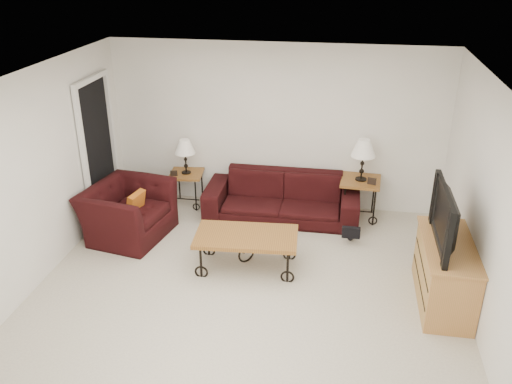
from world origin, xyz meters
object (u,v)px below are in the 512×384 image
Objects in this scene: sofa at (282,197)px; television at (453,218)px; tv_stand at (445,273)px; backpack at (351,225)px; coffee_table at (246,251)px; side_table_right at (359,199)px; lamp_left at (185,157)px; lamp_right at (363,160)px; armchair at (128,212)px; side_table_left at (187,189)px.

sofa is 2.81m from television.
tv_stand reaches higher than backpack.
side_table_right is at bearing 49.62° from coffee_table.
lamp_left reaches higher than coffee_table.
lamp_left is 4.10m from tv_stand.
coffee_table is 2.59× the size of backpack.
coffee_table is (-1.39, -1.64, -0.69)m from lamp_right.
sofa is at bearing -170.95° from lamp_right.
television is (2.04, -1.78, 0.75)m from sofa.
coffee_table is at bearing -96.63° from armchair.
coffee_table is (-0.26, -1.46, -0.09)m from sofa.
sofa is 2.24m from armchair.
coffee_table is 1.11× the size of armchair.
side_table_left is 4.08m from tv_stand.
lamp_right is 0.49× the size of tv_stand.
tv_stand is at bearing 90.00° from television.
backpack is (-0.10, -0.73, -0.06)m from side_table_right.
side_table_left is 2.06m from coffee_table.
side_table_right is at bearing 0.00° from lamp_left.
side_table_right is (1.13, 0.18, -0.02)m from sofa.
side_table_right is 2.17m from tv_stand.
side_table_right is (2.64, 0.00, 0.04)m from side_table_left.
lamp_left is at bearing 127.25° from coffee_table.
side_table_right is 2.15m from coffee_table.
television reaches higher than backpack.
side_table_right is 1.00× the size of lamp_right.
sofa is 2.02× the size of television.
sofa is 4.64× the size of backpack.
side_table_right is 3.35m from armchair.
lamp_left is 2.64m from lamp_right.
lamp_right is at bearing 115.51° from tv_stand.
armchair is at bearing -115.92° from side_table_left.
armchair is (-3.17, -1.09, -0.56)m from lamp_right.
coffee_table is (1.25, -1.64, -0.03)m from side_table_left.
armchair is (-3.17, -1.09, 0.06)m from side_table_right.
sofa reaches higher than backpack.
coffee_table is at bearing -52.75° from side_table_left.
lamp_left reaches higher than side_table_right.
side_table_right reaches higher than side_table_left.
lamp_left is (0.00, 0.00, 0.54)m from side_table_left.
television is at bearing -28.02° from backpack.
television reaches higher than sofa.
lamp_left is at bearing -118.82° from television.
side_table_left is 1.10× the size of backpack.
tv_stand is at bearing -28.69° from side_table_left.
armchair reaches higher than side_table_right.
television is 2.30× the size of backpack.
tv_stand is 0.70m from television.
backpack is at bearing -28.08° from sofa.
side_table_left is 0.43× the size of tv_stand.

